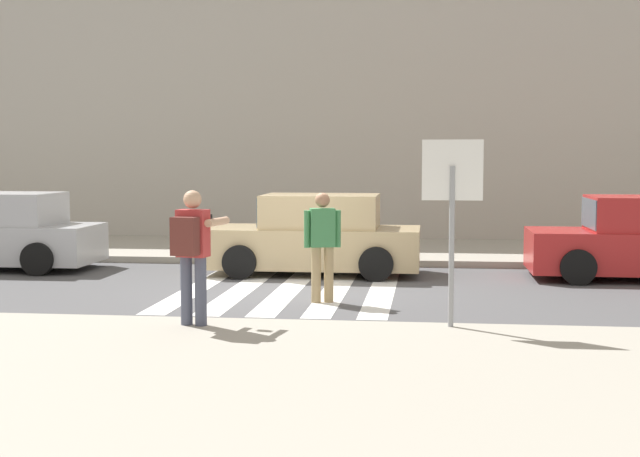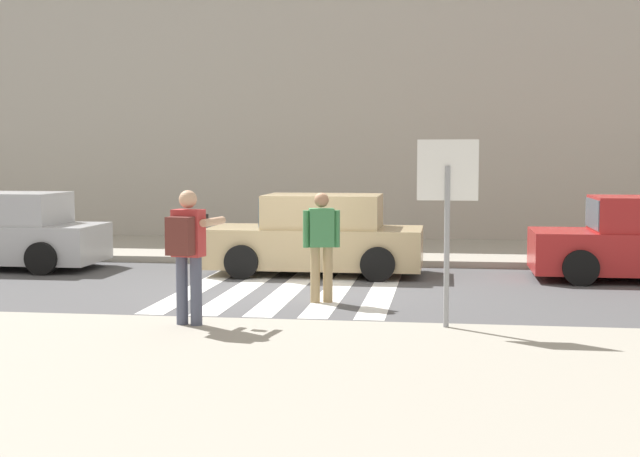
% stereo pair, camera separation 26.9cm
% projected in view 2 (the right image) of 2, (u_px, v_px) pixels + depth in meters
% --- Properties ---
extents(ground_plane, '(120.00, 120.00, 0.00)m').
position_uv_depth(ground_plane, '(287.00, 292.00, 15.03)').
color(ground_plane, '#4C4C4F').
extents(sidewalk_near, '(60.00, 6.00, 0.14)m').
position_uv_depth(sidewalk_near, '(177.00, 379.00, 8.91)').
color(sidewalk_near, '#9E998C').
rests_on(sidewalk_near, ground).
extents(sidewalk_far, '(60.00, 4.80, 0.14)m').
position_uv_depth(sidewalk_far, '(332.00, 250.00, 20.95)').
color(sidewalk_far, '#9E998C').
rests_on(sidewalk_far, ground).
extents(building_facade_far, '(56.00, 4.00, 6.90)m').
position_uv_depth(building_facade_far, '(352.00, 114.00, 25.01)').
color(building_facade_far, '#ADA89E').
rests_on(building_facade_far, ground).
extents(crosswalk_stripe_0, '(0.44, 5.20, 0.01)m').
position_uv_depth(crosswalk_stripe_0, '(198.00, 288.00, 15.45)').
color(crosswalk_stripe_0, silver).
rests_on(crosswalk_stripe_0, ground).
extents(crosswalk_stripe_1, '(0.44, 5.20, 0.01)m').
position_uv_depth(crosswalk_stripe_1, '(243.00, 289.00, 15.34)').
color(crosswalk_stripe_1, silver).
rests_on(crosswalk_stripe_1, ground).
extents(crosswalk_stripe_2, '(0.44, 5.20, 0.01)m').
position_uv_depth(crosswalk_stripe_2, '(289.00, 290.00, 15.23)').
color(crosswalk_stripe_2, silver).
rests_on(crosswalk_stripe_2, ground).
extents(crosswalk_stripe_3, '(0.44, 5.20, 0.01)m').
position_uv_depth(crosswalk_stripe_3, '(335.00, 291.00, 15.12)').
color(crosswalk_stripe_3, silver).
rests_on(crosswalk_stripe_3, ground).
extents(crosswalk_stripe_4, '(0.44, 5.20, 0.01)m').
position_uv_depth(crosswalk_stripe_4, '(382.00, 292.00, 15.01)').
color(crosswalk_stripe_4, silver).
rests_on(crosswalk_stripe_4, ground).
extents(stop_sign, '(0.76, 0.08, 2.36)m').
position_uv_depth(stop_sign, '(447.00, 191.00, 11.12)').
color(stop_sign, gray).
rests_on(stop_sign, sidewalk_near).
extents(photographer_with_backpack, '(0.67, 0.91, 1.72)m').
position_uv_depth(photographer_with_backpack, '(188.00, 245.00, 11.30)').
color(photographer_with_backpack, '#474C60').
rests_on(photographer_with_backpack, sidewalk_near).
extents(pedestrian_crossing, '(0.57, 0.33, 1.72)m').
position_uv_depth(pedestrian_crossing, '(321.00, 241.00, 13.88)').
color(pedestrian_crossing, tan).
rests_on(pedestrian_crossing, ground).
extents(parked_car_silver, '(4.10, 1.92, 1.55)m').
position_uv_depth(parked_car_silver, '(3.00, 233.00, 18.12)').
color(parked_car_silver, '#B7BABF').
rests_on(parked_car_silver, ground).
extents(parked_car_tan, '(4.10, 1.92, 1.55)m').
position_uv_depth(parked_car_tan, '(318.00, 237.00, 17.22)').
color(parked_car_tan, tan).
rests_on(parked_car_tan, ground).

